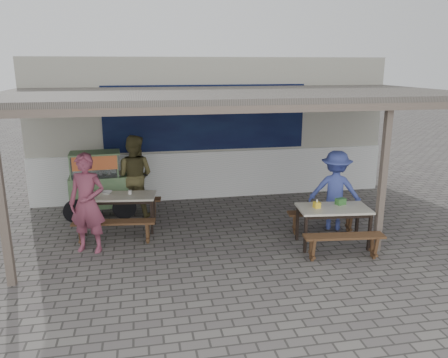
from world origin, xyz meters
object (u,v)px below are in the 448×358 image
Objects in this scene: condiment_bowl at (107,193)px; donation_box at (341,201)px; bench_left_street at (114,227)px; tissue_box at (317,205)px; condiment_jar at (130,192)px; bench_right_street at (344,241)px; bench_right_wall at (323,217)px; vendor_cart at (98,182)px; patron_street_side at (87,203)px; bench_left_wall at (125,204)px; patron_wall_side at (134,176)px; patron_right_table at (335,190)px; table_left at (119,199)px; table_right at (333,212)px.

donation_box is at bearing -19.77° from condiment_bowl.
bench_left_street is 14.19× the size of tissue_box.
condiment_jar reaches higher than bench_left_street.
bench_right_street is 1.00× the size of bench_right_wall.
patron_street_side is (-0.03, -1.94, 0.12)m from vendor_cart.
bench_left_street is 0.86× the size of patron_street_side.
vendor_cart is 1.18m from condiment_jar.
bench_left_street is at bearing 170.29° from donation_box.
condiment_bowl is at bearing 160.23° from donation_box.
bench_left_wall is 0.86× the size of patron_wall_side.
vendor_cart is at bearing 110.44° from bench_left_street.
condiment_jar is (-3.94, 1.46, -0.02)m from donation_box.
bench_right_wall is 4.20m from patron_wall_side.
vendor_cart is at bearing 150.40° from bench_right_street.
vendor_cart is 1.11× the size of patron_right_table.
table_left is 13.73× the size of tissue_box.
patron_right_table reaches higher than table_right.
table_left is 1.06× the size of bench_right_wall.
table_left is 0.92× the size of patron_right_table.
patron_wall_side is 0.91m from condiment_jar.
condiment_jar is at bearing 155.45° from tissue_box.
patron_wall_side is 1.11× the size of patron_right_table.
vendor_cart reaches higher than table_right.
bench_right_street is 5.41m from vendor_cart.
table_right is 7.63× the size of donation_box.
condiment_bowl is at bearing -114.68° from bench_left_wall.
table_left is 1.11m from patron_street_side.
table_right reaches higher than bench_left_street.
condiment_bowl is at bearing 107.78° from bench_left_street.
bench_right_wall is 0.79× the size of patron_street_side.
patron_wall_side is 4.13m from tissue_box.
bench_left_street is 0.76m from patron_street_side.
patron_street_side is at bearing 172.22° from tissue_box.
bench_left_street is at bearing -79.92° from vendor_cart.
table_left is 3.94m from tissue_box.
vendor_cart is at bearing 163.07° from bench_right_wall.
patron_street_side is at bearing 170.78° from bench_right_street.
patron_street_side reaches higher than bench_left_street.
table_left is 7.25× the size of condiment_bowl.
table_right is at bearing -4.96° from bench_left_street.
bench_left_wall is at bearing 58.11° from condiment_bowl.
bench_left_wall is 0.81m from condiment_jar.
table_right reaches higher than bench_left_wall.
bench_left_street is 4.33m from donation_box.
tissue_box is 1.33× the size of condiment_jar.
bench_right_wall is (4.11, -0.26, -0.01)m from bench_left_street.
table_right is 0.70m from bench_right_wall.
patron_right_table is at bearing 78.02° from bench_right_street.
bench_right_street is 0.85m from tissue_box.
bench_right_street is 1.24m from bench_right_wall.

